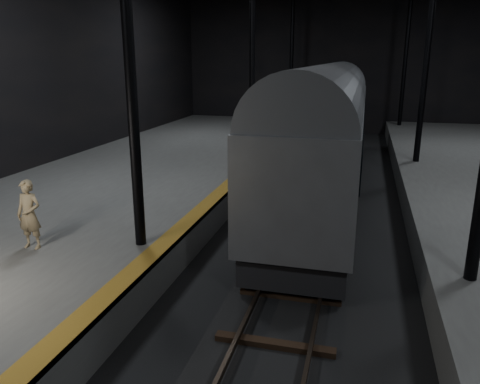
% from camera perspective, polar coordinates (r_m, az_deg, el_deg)
% --- Properties ---
extents(ground, '(44.00, 44.00, 0.00)m').
position_cam_1_polar(ground, '(15.03, 8.48, -5.54)').
color(ground, black).
rests_on(ground, ground).
extents(platform_left, '(9.00, 43.80, 1.00)m').
position_cam_1_polar(platform_left, '(17.26, -17.01, -1.46)').
color(platform_left, '#50504D').
rests_on(platform_left, ground).
extents(tactile_strip, '(0.50, 43.80, 0.01)m').
position_cam_1_polar(tactile_strip, '(15.35, -3.50, -0.95)').
color(tactile_strip, brown).
rests_on(tactile_strip, platform_left).
extents(track, '(2.40, 43.00, 0.24)m').
position_cam_1_polar(track, '(15.01, 8.49, -5.29)').
color(track, '#3F3328').
rests_on(track, ground).
extents(train, '(2.89, 19.26, 5.15)m').
position_cam_1_polar(train, '(19.36, 10.62, 8.04)').
color(train, gray).
rests_on(train, ground).
extents(woman, '(0.63, 0.43, 1.71)m').
position_cam_1_polar(woman, '(12.37, -24.30, -2.52)').
color(woman, tan).
rests_on(woman, platform_left).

